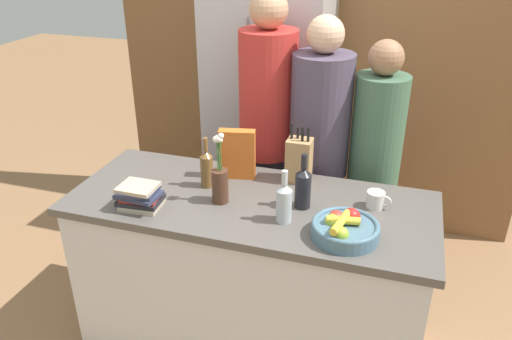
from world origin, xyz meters
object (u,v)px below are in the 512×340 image
Objects in this scene: flower_vase at (220,180)px; bottle_wine at (284,202)px; fruit_bowl at (344,228)px; coffee_mug at (376,200)px; bottle_vinegar at (303,187)px; person_in_red_tee at (374,162)px; knife_block at (299,160)px; refrigerator at (269,105)px; bottle_oil at (207,168)px; person_in_blue at (319,149)px; cereal_box at (237,154)px; book_stack at (140,197)px; person_at_sink at (267,128)px.

bottle_wine is at bearing -13.44° from flower_vase.
fruit_bowl reaches higher than coffee_mug.
flower_vase is 0.39m from bottle_vinegar.
person_in_red_tee is at bearing 96.01° from coffee_mug.
knife_block reaches higher than coffee_mug.
bottle_wine is at bearing 170.85° from fruit_bowl.
refrigerator is 1.23m from flower_vase.
bottle_oil reaches higher than coffee_mug.
person_in_blue is 0.32m from person_in_red_tee.
bottle_wine is at bearing -45.67° from cereal_box.
bottle_vinegar is (-0.23, 0.19, 0.06)m from fruit_bowl.
coffee_mug is 1.11m from book_stack.
fruit_bowl is 0.74m from cereal_box.
fruit_bowl is at bearing -40.84° from bottle_vinegar.
person_at_sink is 1.14× the size of person_in_red_tee.
person_at_sink reaches higher than book_stack.
refrigerator is 1.34m from coffee_mug.
fruit_bowl is at bearing -9.15° from bottle_wine.
person_in_blue is at bearing 81.66° from knife_block.
person_in_blue reaches higher than bottle_oil.
bottle_oil is 0.15× the size of person_at_sink.
flower_vase reaches higher than cereal_box.
flower_vase is 1.71× the size of book_stack.
person_in_blue reaches higher than cereal_box.
flower_vase is 1.35× the size of cereal_box.
person_at_sink is (0.03, 0.69, 0.01)m from flower_vase.
bottle_wine is at bearing -24.47° from bottle_oil.
bottle_oil is (-0.12, 0.13, -0.01)m from flower_vase.
knife_block is at bearing -118.85° from person_in_blue.
fruit_bowl is at bearing -11.51° from flower_vase.
bottle_wine is 0.72m from person_in_blue.
refrigerator is 7.21× the size of bottle_vinegar.
fruit_bowl is at bearing -61.84° from refrigerator.
fruit_bowl is 0.17× the size of person_in_blue.
fruit_bowl is at bearing -109.99° from coffee_mug.
flower_vase is 0.95m from person_in_red_tee.
cereal_box is 0.42m from person_at_sink.
bottle_vinegar is 0.15× the size of person_at_sink.
bottle_vinegar is at bearing -95.48° from person_in_red_tee.
flower_vase is 1.41× the size of bottle_wine.
bottle_vinegar reaches higher than book_stack.
flower_vase is at bearing 25.96° from book_stack.
knife_block reaches higher than book_stack.
coffee_mug is at bearing 17.46° from book_stack.
refrigerator is at bearing 80.53° from book_stack.
book_stack is at bearing -162.04° from bottle_vinegar.
bottle_wine is at bearing -147.20° from coffee_mug.
flower_vase is 0.27m from cereal_box.
bottle_vinegar reaches higher than bottle_wine.
person_in_blue reaches higher than fruit_bowl.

